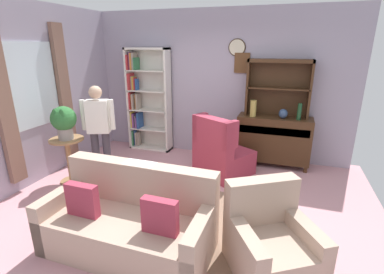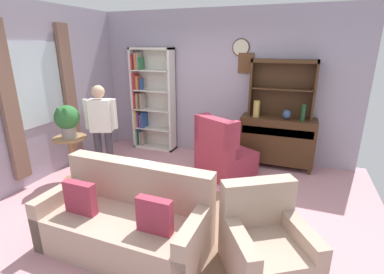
{
  "view_description": "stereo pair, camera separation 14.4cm",
  "coord_description": "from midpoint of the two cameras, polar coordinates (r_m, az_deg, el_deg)",
  "views": [
    {
      "loc": [
        1.27,
        -3.31,
        2.16
      ],
      "look_at": [
        0.1,
        0.2,
        0.95
      ],
      "focal_mm": 26.59,
      "sensor_mm": 36.0,
      "label": 1
    },
    {
      "loc": [
        1.41,
        -3.26,
        2.16
      ],
      "look_at": [
        0.1,
        0.2,
        0.95
      ],
      "focal_mm": 26.59,
      "sensor_mm": 36.0,
      "label": 2
    }
  ],
  "objects": [
    {
      "name": "vase_round",
      "position": [
        5.21,
        17.07,
        4.5
      ],
      "size": [
        0.15,
        0.15,
        0.17
      ],
      "primitive_type": "ellipsoid",
      "color": "#33476B",
      "rests_on": "sideboard"
    },
    {
      "name": "area_rug",
      "position": [
        3.85,
        -2.1,
        -15.91
      ],
      "size": [
        2.6,
        1.65,
        0.01
      ],
      "primitive_type": "cube",
      "color": "#846651",
      "rests_on": "ground_plane"
    },
    {
      "name": "bookshelf",
      "position": [
        6.05,
        -9.96,
        7.36
      ],
      "size": [
        0.9,
        0.3,
        2.1
      ],
      "color": "silver",
      "rests_on": "ground_plane"
    },
    {
      "name": "bottle_wine",
      "position": [
        5.17,
        19.99,
        4.79
      ],
      "size": [
        0.07,
        0.07,
        0.29
      ],
      "primitive_type": "cylinder",
      "color": "#194223",
      "rests_on": "sideboard"
    },
    {
      "name": "sideboard",
      "position": [
        5.41,
        15.24,
        -0.32
      ],
      "size": [
        1.3,
        0.45,
        0.92
      ],
      "color": "#422816",
      "rests_on": "ground_plane"
    },
    {
      "name": "plant_stand",
      "position": [
        5.0,
        -24.25,
        -3.46
      ],
      "size": [
        0.52,
        0.52,
        0.75
      ],
      "color": "#997047",
      "rests_on": "ground_plane"
    },
    {
      "name": "sideboard_hutch",
      "position": [
        5.29,
        16.27,
        10.9
      ],
      "size": [
        1.1,
        0.26,
        1.0
      ],
      "color": "#422816",
      "rests_on": "sideboard"
    },
    {
      "name": "wall_left",
      "position": [
        5.14,
        -30.85,
        7.06
      ],
      "size": [
        0.16,
        4.2,
        2.8
      ],
      "color": "#A399AD",
      "rests_on": "ground_plane"
    },
    {
      "name": "ground_plane",
      "position": [
        4.16,
        -3.26,
        -13.37
      ],
      "size": [
        5.4,
        4.6,
        0.02
      ],
      "primitive_type": "cube",
      "color": "#C68C93"
    },
    {
      "name": "wall_back",
      "position": [
        5.63,
        4.65,
        10.36
      ],
      "size": [
        5.0,
        0.09,
        2.8
      ],
      "color": "#A399AD",
      "rests_on": "ground_plane"
    },
    {
      "name": "person_reading",
      "position": [
        4.78,
        -19.0,
        1.92
      ],
      "size": [
        0.51,
        0.31,
        1.56
      ],
      "color": "#38333D",
      "rests_on": "ground_plane"
    },
    {
      "name": "couch_floral",
      "position": [
        3.31,
        -13.55,
        -16.35
      ],
      "size": [
        1.81,
        0.88,
        0.9
      ],
      "color": "tan",
      "rests_on": "ground_plane"
    },
    {
      "name": "armchair_floral",
      "position": [
        3.06,
        14.08,
        -20.26
      ],
      "size": [
        1.05,
        1.06,
        0.88
      ],
      "color": "tan",
      "rests_on": "ground_plane"
    },
    {
      "name": "vase_tall",
      "position": [
        5.22,
        11.4,
        5.66
      ],
      "size": [
        0.11,
        0.11,
        0.29
      ],
      "primitive_type": "cylinder",
      "color": "tan",
      "rests_on": "sideboard"
    },
    {
      "name": "wingback_chair",
      "position": [
        4.86,
        4.95,
        -3.4
      ],
      "size": [
        1.08,
        1.09,
        1.05
      ],
      "color": "#A33347",
      "rests_on": "ground_plane"
    },
    {
      "name": "potted_plant_large",
      "position": [
        4.79,
        -25.17,
        3.01
      ],
      "size": [
        0.38,
        0.38,
        0.52
      ],
      "color": "gray",
      "rests_on": "plant_stand"
    }
  ]
}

